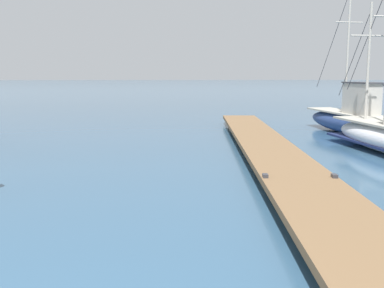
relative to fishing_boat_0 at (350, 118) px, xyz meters
name	(u,v)px	position (x,y,z in m)	size (l,w,h in m)	color
floating_dock	(269,149)	(-5.24, -6.36, -0.39)	(3.24, 23.05, 0.53)	brown
fishing_boat_0	(350,118)	(0.00, 0.00, 0.00)	(2.33, 7.40, 7.14)	navy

